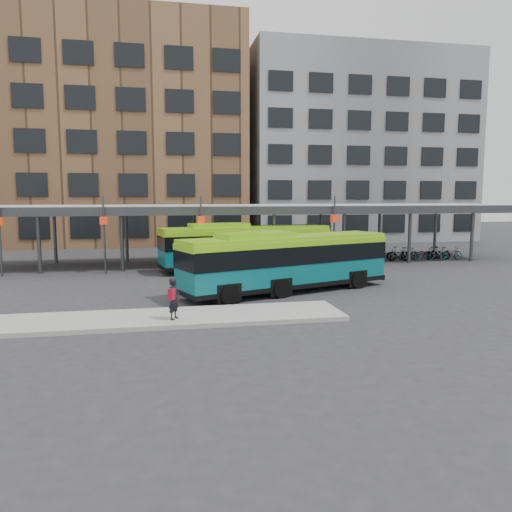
{
  "coord_description": "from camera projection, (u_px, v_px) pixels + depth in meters",
  "views": [
    {
      "loc": [
        -5.75,
        -22.35,
        4.85
      ],
      "look_at": [
        -0.88,
        2.23,
        1.8
      ],
      "focal_mm": 35.0,
      "sensor_mm": 36.0,
      "label": 1
    }
  ],
  "objects": [
    {
      "name": "building_brick",
      "position": [
        113.0,
        135.0,
        51.36
      ],
      "size": [
        26.0,
        14.0,
        22.0
      ],
      "primitive_type": "cube",
      "color": "brown",
      "rests_on": "ground"
    },
    {
      "name": "canopy",
      "position": [
        238.0,
        209.0,
        35.51
      ],
      "size": [
        40.0,
        6.53,
        4.8
      ],
      "color": "#999B9E",
      "rests_on": "ground"
    },
    {
      "name": "bike_rack",
      "position": [
        421.0,
        254.0,
        37.69
      ],
      "size": [
        6.86,
        1.35,
        1.07
      ],
      "color": "slate",
      "rests_on": "ground"
    },
    {
      "name": "bus_front",
      "position": [
        286.0,
        260.0,
        25.02
      ],
      "size": [
        11.36,
        6.06,
        3.09
      ],
      "rotation": [
        0.0,
        0.0,
        0.35
      ],
      "color": "#08575D",
      "rests_on": "ground"
    },
    {
      "name": "boarding_island",
      "position": [
        166.0,
        318.0,
        19.46
      ],
      "size": [
        14.0,
        3.0,
        0.18
      ],
      "primitive_type": "cube",
      "color": "gray",
      "rests_on": "ground"
    },
    {
      "name": "ground",
      "position": [
        284.0,
        299.0,
        23.46
      ],
      "size": [
        120.0,
        120.0,
        0.0
      ],
      "primitive_type": "plane",
      "color": "#28282B",
      "rests_on": "ground"
    },
    {
      "name": "building_grey",
      "position": [
        351.0,
        150.0,
        56.49
      ],
      "size": [
        24.0,
        14.0,
        20.0
      ],
      "primitive_type": "cube",
      "color": "slate",
      "rests_on": "ground"
    },
    {
      "name": "pedestrian",
      "position": [
        174.0,
        298.0,
        18.83
      ],
      "size": [
        0.61,
        0.69,
        1.58
      ],
      "rotation": [
        0.0,
        0.0,
        1.05
      ],
      "color": "black",
      "rests_on": "boarding_island"
    },
    {
      "name": "bus_rear",
      "position": [
        246.0,
        245.0,
        32.61
      ],
      "size": [
        11.44,
        4.43,
        3.09
      ],
      "rotation": [
        0.0,
        0.0,
        0.19
      ],
      "color": "#08575D",
      "rests_on": "ground"
    }
  ]
}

